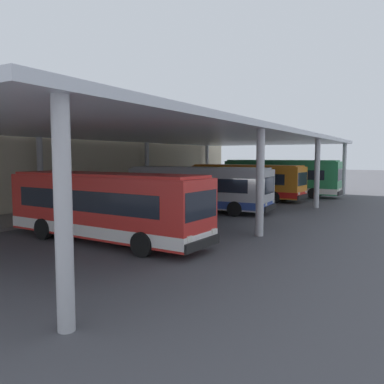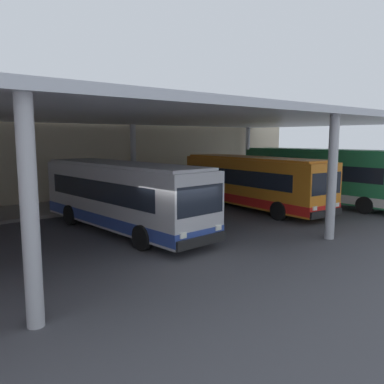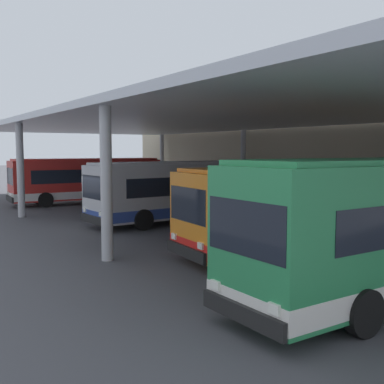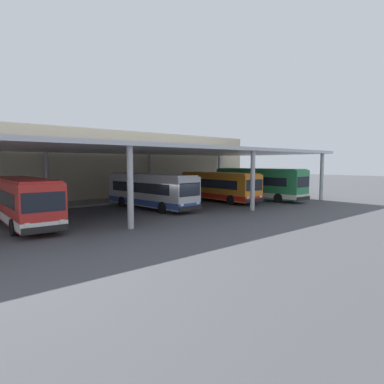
{
  "view_description": "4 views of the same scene",
  "coord_description": "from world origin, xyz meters",
  "px_view_note": "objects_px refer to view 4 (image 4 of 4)",
  "views": [
    {
      "loc": [
        -24.51,
        -9.25,
        3.93
      ],
      "look_at": [
        0.26,
        5.07,
        1.34
      ],
      "focal_mm": 36.88,
      "sensor_mm": 36.0,
      "label": 1
    },
    {
      "loc": [
        -8.81,
        -11.32,
        4.3
      ],
      "look_at": [
        4.4,
        4.62,
        1.42
      ],
      "focal_mm": 36.5,
      "sensor_mm": 36.0,
      "label": 2
    },
    {
      "loc": [
        20.98,
        -8.64,
        3.78
      ],
      "look_at": [
        2.8,
        3.14,
        1.82
      ],
      "focal_mm": 43.72,
      "sensor_mm": 36.0,
      "label": 3
    },
    {
      "loc": [
        -16.96,
        -20.76,
        4.17
      ],
      "look_at": [
        3.42,
        2.48,
        1.47
      ],
      "focal_mm": 30.85,
      "sensor_mm": 36.0,
      "label": 4
    }
  ],
  "objects_px": {
    "bus_far_bay": "(259,183)",
    "bench_waiting": "(163,192)",
    "bus_nearest_bay": "(23,201)",
    "trash_bin": "(144,193)",
    "bus_middle_bay": "(219,186)",
    "bus_second_bay": "(151,191)"
  },
  "relations": [
    {
      "from": "bus_far_bay",
      "to": "bench_waiting",
      "type": "height_order",
      "value": "bus_far_bay"
    },
    {
      "from": "bus_nearest_bay",
      "to": "bench_waiting",
      "type": "bearing_deg",
      "value": 25.84
    },
    {
      "from": "bench_waiting",
      "to": "trash_bin",
      "type": "xyz_separation_m",
      "value": [
        -2.64,
        0.19,
        0.01
      ]
    },
    {
      "from": "bus_middle_bay",
      "to": "trash_bin",
      "type": "xyz_separation_m",
      "value": [
        -4.81,
        7.61,
        -0.98
      ]
    },
    {
      "from": "bench_waiting",
      "to": "bus_far_bay",
      "type": "bearing_deg",
      "value": -52.0
    },
    {
      "from": "bus_far_bay",
      "to": "trash_bin",
      "type": "bearing_deg",
      "value": 136.4
    },
    {
      "from": "bus_second_bay",
      "to": "bus_middle_bay",
      "type": "bearing_deg",
      "value": -0.18
    },
    {
      "from": "bus_second_bay",
      "to": "bus_nearest_bay",
      "type": "bearing_deg",
      "value": -173.57
    },
    {
      "from": "bench_waiting",
      "to": "bus_nearest_bay",
      "type": "bearing_deg",
      "value": -154.16
    },
    {
      "from": "trash_bin",
      "to": "bus_second_bay",
      "type": "bearing_deg",
      "value": -118.56
    },
    {
      "from": "bus_middle_bay",
      "to": "bench_waiting",
      "type": "relative_size",
      "value": 5.94
    },
    {
      "from": "bus_middle_bay",
      "to": "bus_far_bay",
      "type": "bearing_deg",
      "value": -18.66
    },
    {
      "from": "bus_middle_bay",
      "to": "bus_second_bay",
      "type": "bearing_deg",
      "value": 179.82
    },
    {
      "from": "bus_second_bay",
      "to": "bus_far_bay",
      "type": "height_order",
      "value": "bus_far_bay"
    },
    {
      "from": "bus_far_bay",
      "to": "trash_bin",
      "type": "distance_m",
      "value": 13.5
    },
    {
      "from": "bus_middle_bay",
      "to": "trash_bin",
      "type": "height_order",
      "value": "bus_middle_bay"
    },
    {
      "from": "bus_nearest_bay",
      "to": "bus_second_bay",
      "type": "relative_size",
      "value": 1.0
    },
    {
      "from": "bus_second_bay",
      "to": "trash_bin",
      "type": "bearing_deg",
      "value": 61.44
    },
    {
      "from": "bus_middle_bay",
      "to": "bench_waiting",
      "type": "distance_m",
      "value": 7.8
    },
    {
      "from": "bus_second_bay",
      "to": "bus_middle_bay",
      "type": "distance_m",
      "value": 8.94
    },
    {
      "from": "bus_middle_bay",
      "to": "bench_waiting",
      "type": "xyz_separation_m",
      "value": [
        -2.17,
        7.42,
        -0.99
      ]
    },
    {
      "from": "bus_nearest_bay",
      "to": "bench_waiting",
      "type": "height_order",
      "value": "bus_nearest_bay"
    }
  ]
}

